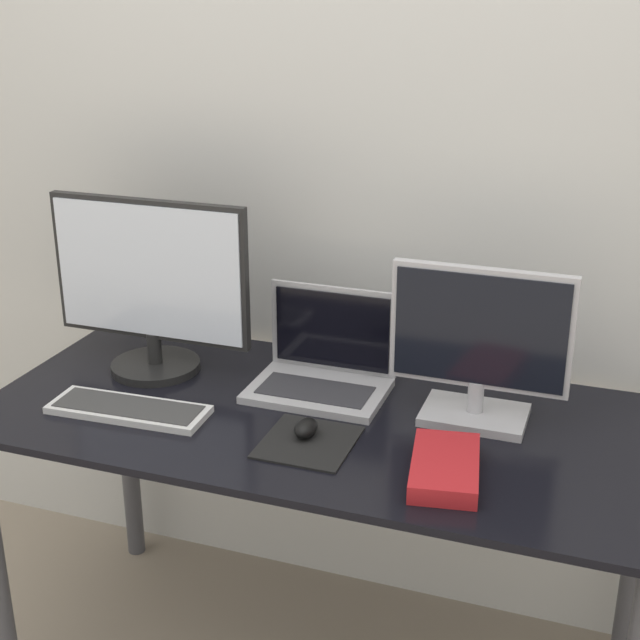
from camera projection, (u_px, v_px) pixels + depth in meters
wall_back at (378, 159)px, 2.22m from camera, size 7.00×0.05×2.50m
desk at (322, 458)px, 2.07m from camera, size 1.55×0.72×0.74m
monitor_left at (150, 286)px, 2.18m from camera, size 0.52×0.22×0.44m
monitor_right at (479, 346)px, 1.94m from camera, size 0.40×0.16×0.35m
laptop at (324, 365)px, 2.14m from camera, size 0.32×0.23×0.23m
keyboard at (129, 409)px, 2.03m from camera, size 0.37×0.14×0.02m
mousepad at (308, 442)px, 1.90m from camera, size 0.19×0.21×0.00m
mouse at (306, 428)px, 1.91m from camera, size 0.05×0.08×0.04m
book at (445, 467)px, 1.77m from camera, size 0.17×0.26×0.04m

